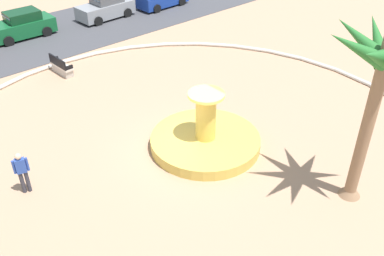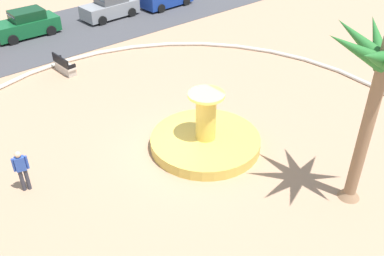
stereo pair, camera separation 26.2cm
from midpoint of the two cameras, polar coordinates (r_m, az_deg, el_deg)
ground_plane at (r=17.51m, az=-0.34°, el=-2.85°), size 80.00×80.00×0.00m
plaza_curb at (r=17.45m, az=-0.34°, el=-2.59°), size 21.80×21.80×0.20m
street_asphalt at (r=29.49m, az=-20.31°, el=10.91°), size 48.00×8.00×0.03m
fountain at (r=17.51m, az=2.21°, el=-1.51°), size 4.48×4.48×2.48m
palm_tree_near_fountain at (r=13.75m, az=24.38°, el=6.86°), size 3.69×3.76×6.22m
bench_west at (r=24.31m, az=-16.22°, el=7.79°), size 0.57×1.62×1.00m
person_cyclist_photo at (r=16.11m, az=-21.21°, el=-5.07°), size 0.51×0.30×1.68m
parked_car_second at (r=29.96m, az=-20.88°, el=12.72°), size 4.02×1.97×1.67m
parked_car_third at (r=31.86m, az=-10.56°, el=15.49°), size 4.08×2.07×1.67m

